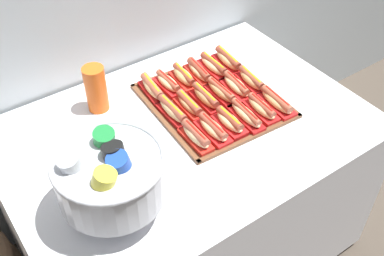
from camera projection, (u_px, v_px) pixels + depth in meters
ground_plane at (187, 245)px, 2.31m from camera, size 10.00×10.00×0.00m
buffet_table at (186, 191)px, 2.03m from camera, size 1.38×0.95×0.78m
serving_tray at (213, 101)px, 1.89m from camera, size 0.51×0.55×0.01m
hot_dog_0 at (196, 136)px, 1.69m from camera, size 0.06×0.16×0.06m
hot_dog_1 at (213, 129)px, 1.72m from camera, size 0.07×0.17×0.06m
hot_dog_2 at (230, 122)px, 1.75m from camera, size 0.07×0.15×0.06m
hot_dog_3 at (246, 115)px, 1.78m from camera, size 0.07×0.19×0.06m
hot_dog_4 at (261, 108)px, 1.81m from camera, size 0.07×0.17×0.06m
hot_dog_5 at (277, 102)px, 1.84m from camera, size 0.08×0.19×0.06m
hot_dog_6 at (173, 111)px, 1.79m from camera, size 0.06×0.18×0.06m
hot_dog_7 at (189, 105)px, 1.82m from camera, size 0.07×0.16×0.06m
hot_dog_8 at (205, 98)px, 1.85m from camera, size 0.06×0.17×0.06m
hot_dog_9 at (221, 92)px, 1.88m from camera, size 0.06×0.17×0.06m
hot_dog_10 at (236, 86)px, 1.91m from camera, size 0.08×0.18×0.06m
hot_dog_11 at (251, 80)px, 1.94m from camera, size 0.08×0.17×0.06m
hot_dog_12 at (152, 89)px, 1.90m from camera, size 0.08×0.18×0.06m
hot_dog_13 at (168, 83)px, 1.93m from camera, size 0.07×0.15×0.06m
hot_dog_14 at (184, 77)px, 1.96m from camera, size 0.08×0.16×0.06m
hot_dog_15 at (199, 72)px, 1.99m from camera, size 0.08×0.18×0.06m
hot_dog_16 at (214, 66)px, 2.01m from camera, size 0.07×0.18×0.06m
hot_dog_17 at (228, 60)px, 2.04m from camera, size 0.08×0.18×0.06m
punch_bowl at (110, 176)px, 1.38m from camera, size 0.34×0.34×0.28m
cup_stack at (96, 89)px, 1.80m from camera, size 0.08×0.08×0.19m
donut at (111, 139)px, 1.70m from camera, size 0.14×0.14×0.04m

